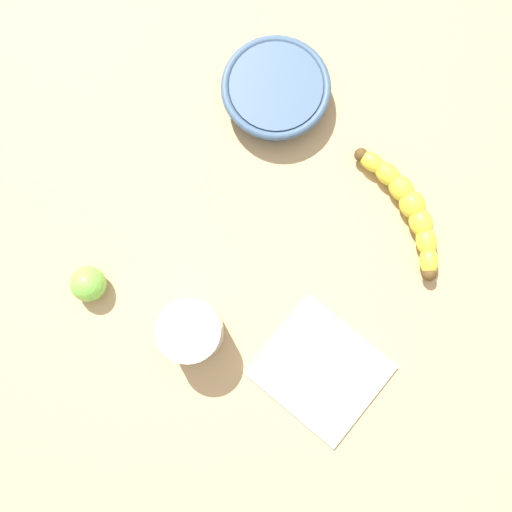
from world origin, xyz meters
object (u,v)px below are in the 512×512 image
object	(u,v)px
smoothie_glass	(192,331)
banana	(407,207)
ceramic_bowl	(276,91)
lime_fruit	(88,284)

from	to	relation	value
smoothie_glass	banana	bearing A→B (deg)	53.08
banana	smoothie_glass	size ratio (longest dim) A/B	1.97
banana	ceramic_bowl	bearing A→B (deg)	19.90
ceramic_bowl	lime_fruit	size ratio (longest dim) A/B	3.20
smoothie_glass	ceramic_bowl	distance (cm)	35.34
smoothie_glass	lime_fruit	xyz separation A→B (cm)	(-15.55, 0.31, -1.56)
ceramic_bowl	banana	bearing A→B (deg)	-19.50
ceramic_bowl	lime_fruit	world-z (taller)	lime_fruit
ceramic_bowl	lime_fruit	xyz separation A→B (cm)	(-12.76, -34.89, -0.24)
lime_fruit	ceramic_bowl	bearing A→B (deg)	69.91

